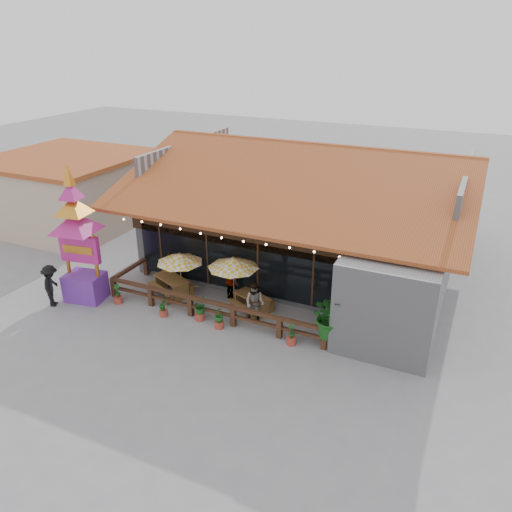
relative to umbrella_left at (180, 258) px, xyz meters
The scene contains 19 objects.
ground 4.22m from the umbrella_left, 10.72° to the right, with size 100.00×100.00×0.00m, color gray.
restaurant_building 7.12m from the umbrella_left, 56.15° to the left, with size 15.50×14.73×6.09m.
patio_railing 2.16m from the umbrella_left, 33.71° to the right, with size 10.00×2.60×0.92m.
neighbor_building 12.48m from the umbrella_left, 154.87° to the left, with size 8.40×8.40×4.22m.
umbrella_left is the anchor object (origin of this frame).
umbrella_right 2.50m from the umbrella_left, ahead, with size 2.77×2.77×2.34m.
picnic_table_left 1.44m from the umbrella_left, behind, with size 2.21×2.09×0.84m.
picnic_table_right 3.66m from the umbrella_left, ahead, with size 1.97×1.85×0.76m.
thai_sign_tower 4.49m from the umbrella_left, 152.92° to the right, with size 2.78×2.78×6.56m.
tropical_plant 7.22m from the umbrella_left, ahead, with size 2.05×2.01×2.15m.
diner_a 1.55m from the umbrella_left, 147.75° to the left, with size 0.63×0.41×1.73m, color #3B2512.
diner_b 4.01m from the umbrella_left, ahead, with size 0.85×0.66×1.75m, color #3B2512.
diner_c 2.43m from the umbrella_left, 19.46° to the left, with size 1.08×0.45×1.84m, color #3B2512.
pedestrian 5.59m from the umbrella_left, 147.66° to the right, with size 1.21×0.70×1.88m, color black.
planter_a 3.15m from the umbrella_left, 143.80° to the right, with size 0.38×0.38×0.93m.
planter_b 2.31m from the umbrella_left, 83.53° to the right, with size 0.38×0.40×0.84m.
planter_c 2.58m from the umbrella_left, 37.99° to the right, with size 0.75×0.76×0.95m.
planter_d 3.49m from the umbrella_left, 29.75° to the right, with size 0.46×0.46×0.90m.
planter_e 6.15m from the umbrella_left, 13.91° to the right, with size 0.38×0.39×0.93m.
Camera 1 is at (7.56, -15.77, 10.79)m, focal length 35.00 mm.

